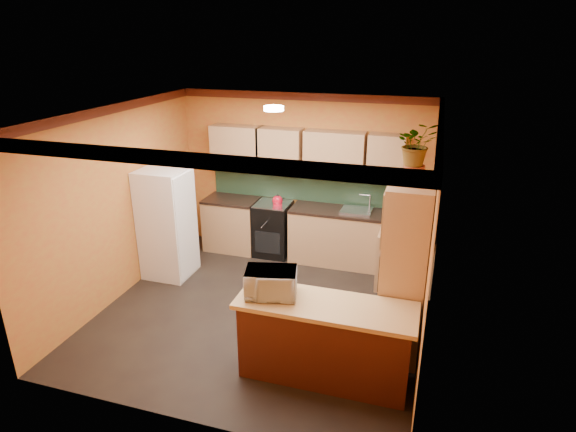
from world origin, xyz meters
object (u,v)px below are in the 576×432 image
object	(u,v)px
pantry	(404,269)
microwave	(271,283)
fridge	(167,223)
base_cabinets_back	(309,234)
stove	(273,229)
breakfast_bar	(324,343)

from	to	relation	value
pantry	microwave	xyz separation A→B (m)	(-1.33, -0.79, 0.03)
fridge	pantry	bearing A→B (deg)	-14.02
base_cabinets_back	microwave	xyz separation A→B (m)	(0.33, -2.87, 0.64)
stove	breakfast_bar	bearing A→B (deg)	-61.48
fridge	pantry	xyz separation A→B (m)	(3.60, -0.90, 0.20)
fridge	stove	bearing A→B (deg)	41.94
base_cabinets_back	pantry	world-z (taller)	pantry
pantry	microwave	size ratio (longest dim) A/B	3.88
stove	fridge	world-z (taller)	fridge
breakfast_bar	microwave	size ratio (longest dim) A/B	3.32
base_cabinets_back	pantry	xyz separation A→B (m)	(1.67, -2.08, 0.61)
base_cabinets_back	pantry	distance (m)	2.73
base_cabinets_back	microwave	world-z (taller)	microwave
pantry	breakfast_bar	size ratio (longest dim) A/B	1.17
pantry	microwave	world-z (taller)	pantry
base_cabinets_back	microwave	bearing A→B (deg)	-83.41
base_cabinets_back	pantry	bearing A→B (deg)	-51.26
base_cabinets_back	breakfast_bar	world-z (taller)	same
fridge	microwave	world-z (taller)	fridge
stove	base_cabinets_back	bearing A→B (deg)	0.00
microwave	fridge	bearing A→B (deg)	129.72
base_cabinets_back	breakfast_bar	bearing A→B (deg)	-71.97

